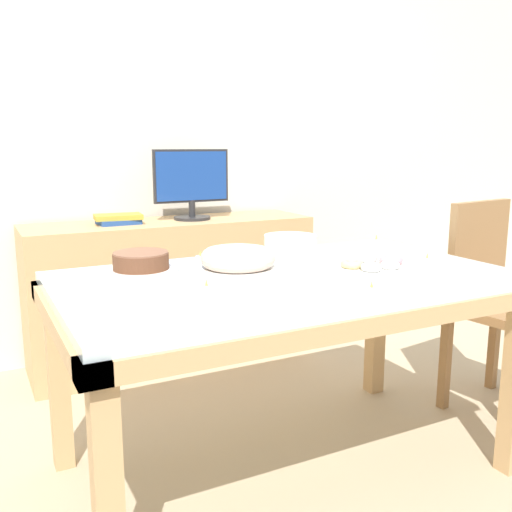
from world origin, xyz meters
TOP-DOWN VIEW (x-y plane):
  - ground_plane at (0.00, 0.00)m, footprint 12.00×12.00m
  - wall_back at (0.00, 1.53)m, footprint 8.00×0.10m
  - dining_table at (0.00, 0.00)m, footprint 1.59×0.91m
  - chair at (1.10, 0.01)m, footprint 0.48×0.48m
  - sideboard at (0.00, 1.23)m, footprint 1.53×0.44m
  - computer_monitor at (0.12, 1.23)m, footprint 0.42×0.20m
  - book_stack at (-0.28, 1.23)m, footprint 0.25×0.17m
  - cake_chocolate_round at (-0.44, 0.26)m, footprint 0.26×0.26m
  - cake_golden_bundt at (-0.13, 0.13)m, footprint 0.30×0.30m
  - pastry_platter at (0.31, -0.08)m, footprint 0.35×0.35m
  - plate_stack at (0.17, 0.25)m, footprint 0.21×0.21m
  - tealight_right_edge at (-0.34, -0.09)m, footprint 0.04×0.04m
  - tealight_left_edge at (0.59, -0.07)m, footprint 0.04×0.04m
  - tealight_near_front at (0.11, -0.34)m, footprint 0.04×0.04m
  - tealight_near_cakes at (0.69, 0.37)m, footprint 0.04×0.04m
  - tealight_centre at (-0.17, 0.37)m, footprint 0.04×0.04m

SIDE VIEW (x-z plane):
  - ground_plane at x=0.00m, z-range 0.00..0.00m
  - sideboard at x=0.00m, z-range 0.00..0.79m
  - chair at x=1.10m, z-range 0.05..0.99m
  - dining_table at x=0.00m, z-range 0.28..1.03m
  - tealight_right_edge at x=-0.34m, z-range 0.74..0.77m
  - tealight_left_edge at x=0.59m, z-range 0.74..0.77m
  - tealight_near_front at x=0.11m, z-range 0.74..0.77m
  - tealight_near_cakes at x=0.69m, z-range 0.74..0.77m
  - tealight_centre at x=-0.17m, z-range 0.74..0.77m
  - pastry_platter at x=0.31m, z-range 0.74..0.78m
  - cake_chocolate_round at x=-0.44m, z-range 0.74..0.81m
  - cake_golden_bundt at x=-0.13m, z-range 0.74..0.83m
  - plate_stack at x=0.17m, z-range 0.74..0.83m
  - book_stack at x=-0.28m, z-range 0.79..0.84m
  - computer_monitor at x=0.12m, z-range 0.79..1.16m
  - wall_back at x=0.00m, z-range 0.00..2.60m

